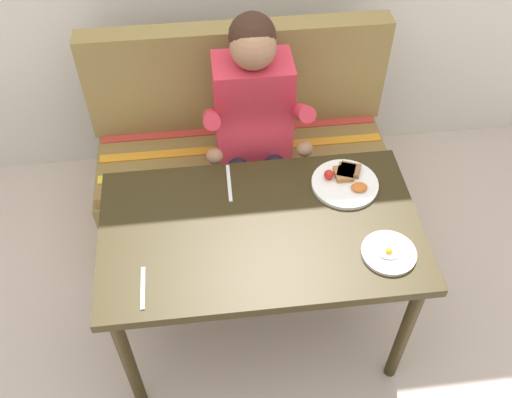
% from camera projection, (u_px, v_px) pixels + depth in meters
% --- Properties ---
extents(ground_plane, '(8.00, 8.00, 0.00)m').
position_uv_depth(ground_plane, '(260.00, 326.00, 2.67)').
color(ground_plane, beige).
extents(table, '(1.20, 0.70, 0.73)m').
position_uv_depth(table, '(261.00, 241.00, 2.19)').
color(table, '#2D240F').
rests_on(table, ground).
extents(couch, '(1.44, 0.56, 1.00)m').
position_uv_depth(couch, '(242.00, 161.00, 2.93)').
color(couch, olive).
rests_on(couch, ground).
extents(person, '(0.45, 0.61, 1.21)m').
position_uv_depth(person, '(255.00, 121.00, 2.51)').
color(person, '#CE2F41').
rests_on(person, ground).
extents(plate_breakfast, '(0.26, 0.26, 0.05)m').
position_uv_depth(plate_breakfast, '(345.00, 181.00, 2.27)').
color(plate_breakfast, white).
rests_on(plate_breakfast, table).
extents(plate_eggs, '(0.20, 0.20, 0.04)m').
position_uv_depth(plate_eggs, '(389.00, 253.00, 2.04)').
color(plate_eggs, white).
rests_on(plate_eggs, table).
extents(fork, '(0.01, 0.17, 0.00)m').
position_uv_depth(fork, '(143.00, 288.00, 1.95)').
color(fork, silver).
rests_on(fork, table).
extents(knife, '(0.02, 0.20, 0.00)m').
position_uv_depth(knife, '(229.00, 183.00, 2.27)').
color(knife, silver).
rests_on(knife, table).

